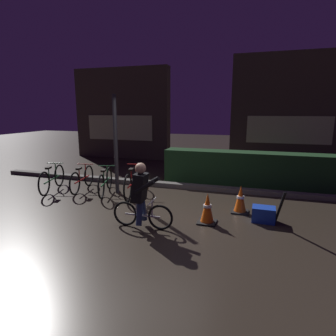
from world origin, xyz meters
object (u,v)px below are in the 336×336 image
traffic_cone_near (207,209)px  closed_umbrella (280,209)px  cyclist (141,195)px  street_post (116,145)px  parked_bike_center_right (133,182)px  blue_crate (263,214)px  parked_bike_leftmost (52,179)px  parked_bike_left_mid (82,179)px  traffic_cone_far (240,199)px  parked_bike_center_left (105,181)px

traffic_cone_near → closed_umbrella: (1.32, 0.15, 0.09)m
traffic_cone_near → cyclist: bearing=-153.5°
street_post → parked_bike_center_right: 1.06m
blue_crate → cyclist: cyclist is taller
parked_bike_leftmost → traffic_cone_near: (4.44, -0.95, -0.04)m
parked_bike_leftmost → parked_bike_center_right: size_ratio=0.91×
parked_bike_left_mid → parked_bike_center_right: 1.55m
traffic_cone_near → traffic_cone_far: bearing=53.5°
cyclist → street_post: bearing=127.1°
parked_bike_center_right → closed_umbrella: bearing=-116.9°
parked_bike_center_left → blue_crate: bearing=-118.1°
blue_crate → closed_umbrella: (0.26, -0.25, 0.24)m
blue_crate → traffic_cone_far: bearing=140.6°
parked_bike_center_right → traffic_cone_far: 2.76m
blue_crate → closed_umbrella: 0.43m
street_post → closed_umbrella: 4.23m
blue_crate → cyclist: (-2.20, -0.97, 0.48)m
blue_crate → street_post: bearing=166.3°
traffic_cone_near → traffic_cone_far: traffic_cone_near is taller
parked_bike_left_mid → parked_bike_center_left: (0.77, -0.07, 0.00)m
blue_crate → parked_bike_center_right: bearing=165.4°
parked_bike_center_right → traffic_cone_far: (2.72, -0.44, -0.07)m
parked_bike_leftmost → closed_umbrella: bearing=-113.7°
parked_bike_leftmost → parked_bike_center_right: parked_bike_center_right is taller
parked_bike_left_mid → cyclist: cyclist is taller
street_post → blue_crate: bearing=-13.7°
parked_bike_center_left → cyclist: size_ratio=1.19×
traffic_cone_far → parked_bike_center_right: bearing=170.8°
parked_bike_leftmost → blue_crate: (5.50, -0.55, -0.18)m
parked_bike_left_mid → closed_umbrella: closed_umbrella is taller
parked_bike_left_mid → traffic_cone_near: (3.69, -1.25, -0.03)m
parked_bike_left_mid → blue_crate: 4.83m
parked_bike_leftmost → parked_bike_left_mid: 0.81m
blue_crate → traffic_cone_near: bearing=-159.3°
parked_bike_center_right → parked_bike_left_mid: bearing=79.8°
parked_bike_center_left → traffic_cone_far: (3.51, -0.38, -0.04)m
traffic_cone_far → street_post: bearing=171.0°
street_post → cyclist: 2.49m
street_post → traffic_cone_far: size_ratio=4.31×
parked_bike_left_mid → closed_umbrella: (5.01, -1.10, 0.07)m
parked_bike_left_mid → closed_umbrella: 5.13m
blue_crate → cyclist: 2.46m
parked_bike_leftmost → parked_bike_center_left: parked_bike_leftmost is taller
closed_umbrella → traffic_cone_far: bearing=-146.7°
street_post → parked_bike_center_right: bearing=-7.9°
street_post → parked_bike_center_left: bearing=-155.5°
parked_bike_left_mid → cyclist: (2.54, -1.82, 0.31)m
parked_bike_leftmost → street_post: bearing=-94.8°
parked_bike_leftmost → parked_bike_center_left: 1.53m
parked_bike_center_left → closed_umbrella: 4.37m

